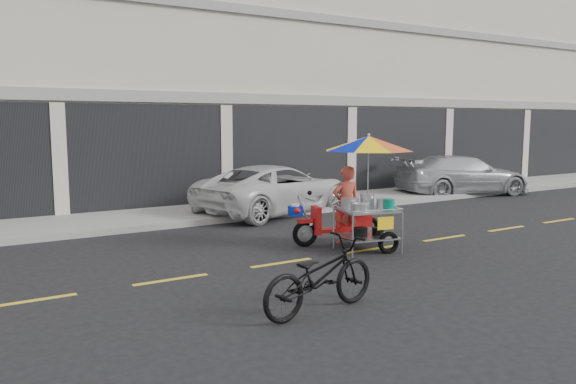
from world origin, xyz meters
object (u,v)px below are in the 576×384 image
silver_pickup (462,175)px  food_vendor_rig (359,176)px  white_pickup (276,189)px  near_bicycle (320,276)px

silver_pickup → food_vendor_rig: food_vendor_rig is taller
white_pickup → food_vendor_rig: 4.57m
silver_pickup → food_vendor_rig: 9.11m
near_bicycle → food_vendor_rig: 3.96m
silver_pickup → near_bicycle: silver_pickup is taller
white_pickup → silver_pickup: bearing=-106.5°
near_bicycle → white_pickup: bearing=-34.4°
white_pickup → near_bicycle: 7.94m
food_vendor_rig → silver_pickup: bearing=41.1°
food_vendor_rig → white_pickup: bearing=92.6°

